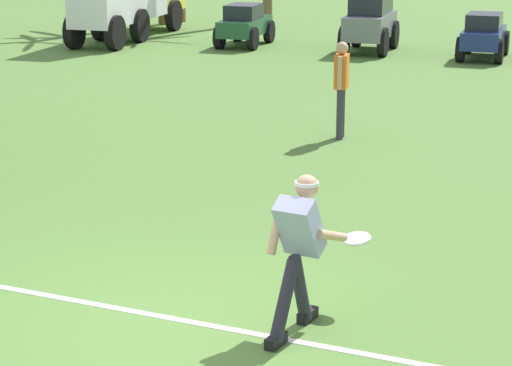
% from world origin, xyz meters
% --- Properties ---
extents(ground_plane, '(80.00, 80.00, 0.00)m').
position_xyz_m(ground_plane, '(0.00, 0.00, 0.00)').
color(ground_plane, '#537B36').
extents(field_line_paint, '(17.92, 2.00, 0.01)m').
position_xyz_m(field_line_paint, '(0.00, 0.22, 0.00)').
color(field_line_paint, white).
rests_on(field_line_paint, ground_plane).
extents(frisbee_thrower, '(0.60, 1.09, 1.39)m').
position_xyz_m(frisbee_thrower, '(1.20, 0.36, 0.79)').
color(frisbee_thrower, '#23232D').
rests_on(frisbee_thrower, ground_plane).
extents(frisbee_in_flight, '(0.37, 0.37, 0.07)m').
position_xyz_m(frisbee_in_flight, '(1.55, 1.13, 0.63)').
color(frisbee_in_flight, white).
extents(teammate_near_sideline, '(0.23, 0.50, 1.56)m').
position_xyz_m(teammate_near_sideline, '(-0.14, 7.78, 0.94)').
color(teammate_near_sideline, '#33333D').
rests_on(teammate_near_sideline, ground_plane).
extents(parked_car_slot_a, '(1.11, 2.21, 1.10)m').
position_xyz_m(parked_car_slot_a, '(-5.01, 17.54, 0.56)').
color(parked_car_slot_a, '#235133').
rests_on(parked_car_slot_a, ground_plane).
extents(parked_car_slot_b, '(1.18, 2.36, 1.40)m').
position_xyz_m(parked_car_slot_b, '(-1.64, 17.51, 0.74)').
color(parked_car_slot_b, slate).
rests_on(parked_car_slot_b, ground_plane).
extents(parked_car_slot_c, '(1.10, 2.21, 1.10)m').
position_xyz_m(parked_car_slot_c, '(1.23, 17.19, 0.56)').
color(parked_car_slot_c, navy).
rests_on(parked_car_slot_c, ground_plane).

